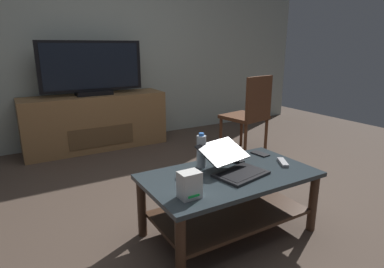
% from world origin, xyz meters
% --- Properties ---
extents(ground_plane, '(7.68, 7.68, 0.00)m').
position_xyz_m(ground_plane, '(0.00, 0.00, 0.00)').
color(ground_plane, '#4C3D33').
extents(back_wall, '(6.40, 0.12, 2.80)m').
position_xyz_m(back_wall, '(0.00, 2.43, 1.40)').
color(back_wall, '#A8B2A8').
rests_on(back_wall, ground).
extents(coffee_table, '(1.14, 0.64, 0.44)m').
position_xyz_m(coffee_table, '(-0.01, -0.27, 0.30)').
color(coffee_table, '#2D383D').
rests_on(coffee_table, ground).
extents(media_cabinet, '(1.70, 0.48, 0.67)m').
position_xyz_m(media_cabinet, '(-0.28, 2.11, 0.34)').
color(media_cabinet, olive).
rests_on(media_cabinet, ground).
extents(television, '(1.20, 0.20, 0.64)m').
position_xyz_m(television, '(-0.28, 2.09, 0.98)').
color(television, black).
rests_on(television, media_cabinet).
extents(dining_chair, '(0.51, 0.51, 0.93)m').
position_xyz_m(dining_chair, '(1.20, 0.94, 0.51)').
color(dining_chair, '#59331E').
rests_on(dining_chair, ground).
extents(laptop, '(0.40, 0.44, 0.17)m').
position_xyz_m(laptop, '(0.02, -0.27, 0.49)').
color(laptop, black).
rests_on(laptop, coffee_table).
extents(router_box, '(0.12, 0.09, 0.15)m').
position_xyz_m(router_box, '(-0.41, -0.43, 0.51)').
color(router_box, white).
rests_on(router_box, coffee_table).
extents(water_bottle_near, '(0.06, 0.06, 0.24)m').
position_xyz_m(water_bottle_near, '(-0.11, -0.08, 0.55)').
color(water_bottle_near, silver).
rests_on(water_bottle_near, coffee_table).
extents(cell_phone, '(0.09, 0.15, 0.01)m').
position_xyz_m(cell_phone, '(0.42, -0.08, 0.44)').
color(cell_phone, black).
rests_on(cell_phone, coffee_table).
extents(tv_remote, '(0.06, 0.16, 0.02)m').
position_xyz_m(tv_remote, '(0.16, -0.10, 0.45)').
color(tv_remote, black).
rests_on(tv_remote, coffee_table).
extents(soundbar_remote, '(0.12, 0.16, 0.02)m').
position_xyz_m(soundbar_remote, '(0.43, -0.32, 0.45)').
color(soundbar_remote, '#99999E').
rests_on(soundbar_remote, coffee_table).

